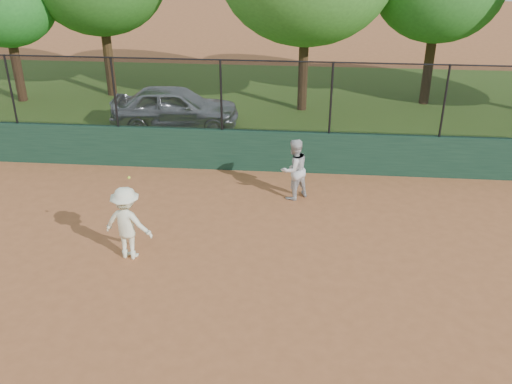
# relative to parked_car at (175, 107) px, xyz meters

# --- Properties ---
(ground) EXTENTS (80.00, 80.00, 0.00)m
(ground) POSITION_rel_parked_car_xyz_m (2.59, -9.27, -0.73)
(ground) COLOR #A55D35
(ground) RESTS_ON ground
(back_wall) EXTENTS (26.00, 0.20, 1.20)m
(back_wall) POSITION_rel_parked_car_xyz_m (2.59, -3.27, -0.13)
(back_wall) COLOR #1C3E2B
(back_wall) RESTS_ON ground
(grass_strip) EXTENTS (36.00, 12.00, 0.01)m
(grass_strip) POSITION_rel_parked_car_xyz_m (2.59, 2.73, -0.73)
(grass_strip) COLOR #34561B
(grass_strip) RESTS_ON ground
(parked_car) EXTENTS (4.36, 1.94, 1.46)m
(parked_car) POSITION_rel_parked_car_xyz_m (0.00, 0.00, 0.00)
(parked_car) COLOR #A2A6AB
(parked_car) RESTS_ON ground
(player_second) EXTENTS (1.00, 0.97, 1.62)m
(player_second) POSITION_rel_parked_car_xyz_m (4.18, -4.93, 0.08)
(player_second) COLOR silver
(player_second) RESTS_ON ground
(player_main) EXTENTS (1.16, 0.83, 2.13)m
(player_main) POSITION_rel_parked_car_xyz_m (0.73, -8.04, 0.10)
(player_main) COLOR white
(player_main) RESTS_ON ground
(fence_assembly) EXTENTS (26.00, 0.06, 2.00)m
(fence_assembly) POSITION_rel_parked_car_xyz_m (2.56, -3.27, 1.51)
(fence_assembly) COLOR black
(fence_assembly) RESTS_ON back_wall
(tree_0) EXTENTS (3.73, 3.39, 5.31)m
(tree_0) POSITION_rel_parked_car_xyz_m (-6.65, 2.44, 2.96)
(tree_0) COLOR #482C19
(tree_0) RESTS_ON ground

